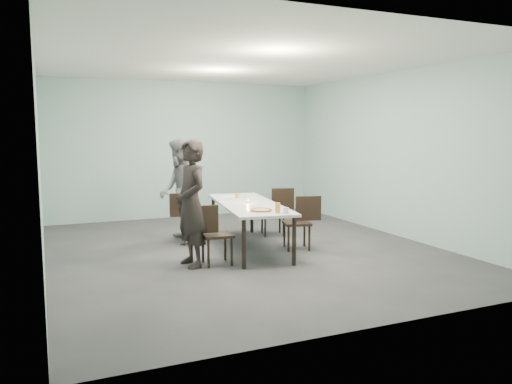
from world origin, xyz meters
name	(u,v)px	position (x,y,z in m)	size (l,w,h in m)	color
ground	(245,250)	(0.00, 0.00, 0.00)	(7.00, 7.00, 0.00)	#333335
room_shell	(244,124)	(0.00, 0.00, 2.03)	(6.02, 7.02, 3.01)	#93B9B5
table	(248,206)	(0.11, 0.10, 0.69)	(1.27, 2.70, 0.75)	white
chair_near_left	(211,231)	(-0.78, -0.65, 0.50)	(0.62, 0.45, 0.87)	black
chair_far_left	(189,214)	(-0.70, 0.82, 0.50)	(0.64, 0.49, 0.87)	black
chair_near_right	(302,219)	(0.88, -0.31, 0.50)	(0.65, 0.52, 0.87)	black
chair_far_right	(277,208)	(1.00, 0.86, 0.50)	(0.65, 0.51, 0.87)	black
diner_near	(191,204)	(-1.06, -0.60, 0.90)	(0.66, 0.43, 1.80)	black
diner_far	(181,191)	(-0.80, 0.94, 0.90)	(0.88, 0.68, 1.81)	gray
pizza	(261,210)	(-0.05, -0.78, 0.77)	(0.34, 0.34, 0.04)	white
side_plate	(267,207)	(0.19, -0.47, 0.76)	(0.18, 0.18, 0.01)	white
beer_glass	(278,208)	(0.11, -1.00, 0.82)	(0.08, 0.08, 0.15)	orange
water_tumbler	(286,211)	(0.19, -1.11, 0.80)	(0.08, 0.08, 0.09)	silver
tealight	(248,202)	(0.10, 0.11, 0.77)	(0.06, 0.06, 0.05)	silver
amber_tumbler	(237,196)	(0.15, 0.74, 0.79)	(0.07, 0.07, 0.08)	orange
menu	(228,196)	(0.08, 0.98, 0.75)	(0.30, 0.22, 0.01)	silver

